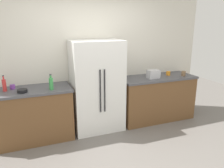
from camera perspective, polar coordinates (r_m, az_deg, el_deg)
The scene contains 12 objects.
ground_plane at distance 3.40m, azimuth 1.97°, elevation -20.56°, with size 10.00×10.00×0.00m, color slate.
kitchen_back_panel at distance 4.34m, azimuth -6.52°, elevation 8.90°, with size 5.00×0.10×3.02m, color silver.
counter_left at distance 4.10m, azimuth -19.70°, elevation -7.46°, with size 1.33×0.66×0.93m.
counter_right at distance 4.79m, azimuth 11.27°, elevation -3.50°, with size 1.60×0.66×0.93m.
refrigerator at distance 4.14m, azimuth -3.87°, elevation -0.63°, with size 0.93×0.63×1.71m.
toaster at distance 4.50m, azimuth 10.64°, elevation 2.52°, with size 0.24×0.16×0.17m, color silver.
bottle_a at distance 3.97m, azimuth -26.08°, elevation -0.23°, with size 0.06×0.06×0.27m.
bottle_b at distance 3.78m, azimuth -15.46°, elevation 0.14°, with size 0.07×0.07×0.27m.
cup_a at distance 4.85m, azimuth 17.99°, elevation 2.58°, with size 0.08×0.08×0.10m, color brown.
cup_b at distance 4.84m, azimuth 14.33°, elevation 2.70°, with size 0.09×0.09×0.08m, color orange.
cup_c at distance 4.08m, azimuth -24.32°, elevation -0.65°, with size 0.08×0.08×0.07m, color purple.
bowl_a at distance 3.81m, azimuth -22.18°, elevation -1.65°, with size 0.16×0.16×0.05m, color black.
Camera 1 is at (-1.09, -2.52, 2.01)m, focal length 35.38 mm.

